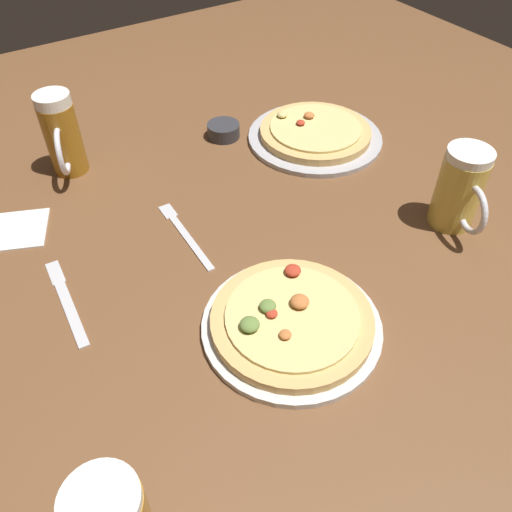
{
  "coord_description": "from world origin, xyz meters",
  "views": [
    {
      "loc": [
        -0.37,
        -0.58,
        0.69
      ],
      "look_at": [
        0.0,
        0.0,
        0.02
      ],
      "focal_mm": 36.9,
      "sensor_mm": 36.0,
      "label": 1
    }
  ],
  "objects": [
    {
      "name": "beer_mug_amber",
      "position": [
        0.39,
        -0.11,
        0.08
      ],
      "size": [
        0.09,
        0.14,
        0.17
      ],
      "color": "gold",
      "rests_on": "ground_plane"
    },
    {
      "name": "pizza_plate_near",
      "position": [
        -0.03,
        -0.16,
        0.02
      ],
      "size": [
        0.29,
        0.29,
        0.05
      ],
      "color": "silver",
      "rests_on": "ground_plane"
    },
    {
      "name": "napkin_folded",
      "position": [
        -0.35,
        0.33,
        0.0
      ],
      "size": [
        0.16,
        0.15,
        0.01
      ],
      "primitive_type": "cube",
      "rotation": [
        0.0,
        0.0,
        -0.4
      ],
      "color": "white",
      "rests_on": "ground_plane"
    },
    {
      "name": "knife_right",
      "position": [
        -0.32,
        0.1,
        0.0
      ],
      "size": [
        0.04,
        0.22,
        0.01
      ],
      "color": "silver",
      "rests_on": "ground_plane"
    },
    {
      "name": "fork_spare",
      "position": [
        -0.07,
        0.14,
        0.0
      ],
      "size": [
        0.03,
        0.22,
        0.01
      ],
      "color": "silver",
      "rests_on": "ground_plane"
    },
    {
      "name": "pizza_plate_far",
      "position": [
        0.35,
        0.28,
        0.02
      ],
      "size": [
        0.32,
        0.32,
        0.05
      ],
      "color": "#B2B2B7",
      "rests_on": "ground_plane"
    },
    {
      "name": "ground_plane",
      "position": [
        0.0,
        0.0,
        -0.01
      ],
      "size": [
        2.4,
        2.4,
        0.03
      ],
      "primitive_type": "cube",
      "color": "brown"
    },
    {
      "name": "beer_mug_dark",
      "position": [
        -0.19,
        0.47,
        0.09
      ],
      "size": [
        0.08,
        0.13,
        0.18
      ],
      "color": "#9E6619",
      "rests_on": "ground_plane"
    },
    {
      "name": "ramekin_sauce",
      "position": [
        0.17,
        0.41,
        0.02
      ],
      "size": [
        0.08,
        0.08,
        0.03
      ],
      "primitive_type": "cylinder",
      "color": "#333338",
      "rests_on": "ground_plane"
    }
  ]
}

